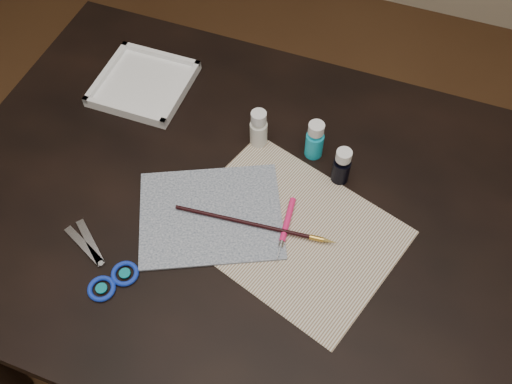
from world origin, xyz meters
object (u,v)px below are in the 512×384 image
(canvas, at_px, (211,215))
(paper, at_px, (291,230))
(paint_bottle_cyan, at_px, (315,140))
(paint_bottle_navy, at_px, (342,166))
(palette_tray, at_px, (144,83))
(scissors, at_px, (93,259))
(paint_bottle_white, at_px, (259,128))

(canvas, bearing_deg, paper, 8.56)
(paint_bottle_cyan, relative_size, paint_bottle_navy, 1.05)
(paper, xyz_separation_m, palette_tray, (-0.45, 0.25, 0.01))
(palette_tray, bearing_deg, scissors, -75.18)
(paint_bottle_cyan, height_order, palette_tray, paint_bottle_cyan)
(paint_bottle_cyan, relative_size, palette_tray, 0.46)
(canvas, bearing_deg, paint_bottle_white, 83.84)
(paint_bottle_white, xyz_separation_m, paint_bottle_navy, (0.19, -0.03, -0.00))
(paint_bottle_white, relative_size, paint_bottle_cyan, 0.99)
(scissors, height_order, palette_tray, palette_tray)
(canvas, height_order, paint_bottle_white, paint_bottle_white)
(scissors, bearing_deg, paint_bottle_cyan, -104.23)
(canvas, bearing_deg, scissors, -134.69)
(paper, height_order, paint_bottle_navy, paint_bottle_navy)
(paint_bottle_navy, xyz_separation_m, scissors, (-0.39, -0.35, -0.04))
(palette_tray, bearing_deg, paint_bottle_navy, -10.52)
(canvas, relative_size, paint_bottle_navy, 3.16)
(paper, bearing_deg, palette_tray, 151.02)
(scissors, bearing_deg, palette_tray, -50.94)
(paper, height_order, canvas, canvas)
(paper, height_order, paint_bottle_white, paint_bottle_white)
(paper, distance_m, paint_bottle_navy, 0.17)
(paint_bottle_cyan, distance_m, palette_tray, 0.44)
(canvas, xyz_separation_m, scissors, (-0.17, -0.17, 0.00))
(paper, relative_size, paint_bottle_white, 4.34)
(paint_bottle_white, height_order, palette_tray, paint_bottle_white)
(paper, height_order, scissors, scissors)
(paint_bottle_navy, height_order, palette_tray, paint_bottle_navy)
(palette_tray, bearing_deg, paper, -28.98)
(paper, xyz_separation_m, paint_bottle_cyan, (-0.02, 0.20, 0.05))
(palette_tray, bearing_deg, paint_bottle_cyan, -6.46)
(canvas, height_order, paint_bottle_navy, paint_bottle_navy)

